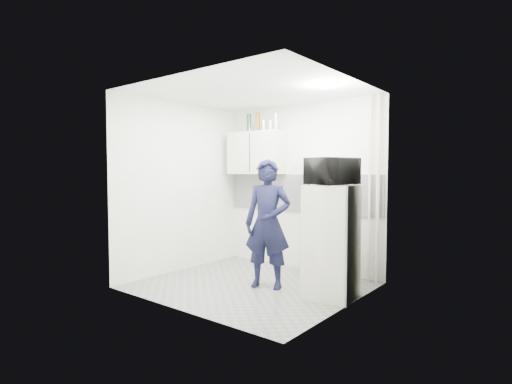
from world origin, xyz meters
The scene contains 22 objects.
floor centered at (0.00, 0.00, 0.00)m, with size 2.80×2.80×0.00m, color gray.
ceiling centered at (0.00, 0.00, 2.60)m, with size 2.80×2.80×0.00m, color white.
wall_back centered at (0.00, 1.25, 1.30)m, with size 2.80×2.80×0.00m, color white.
wall_left centered at (-1.40, 0.00, 1.30)m, with size 2.60×2.60×0.00m, color white.
wall_right centered at (1.40, 0.00, 1.30)m, with size 2.60×2.60×0.00m, color white.
person centered at (0.24, 0.07, 0.85)m, with size 0.62×0.41×1.70m, color black.
stove centered at (0.57, 1.00, 0.41)m, with size 0.51×0.51×0.82m, color beige.
fridge centered at (1.10, 0.22, 0.69)m, with size 0.57×0.57×1.38m, color white.
stove_top centered at (0.57, 1.00, 0.83)m, with size 0.49×0.49×0.03m, color black.
saucepan centered at (0.62, 0.99, 0.90)m, with size 0.18×0.18×0.10m, color silver.
microwave centered at (1.10, 0.22, 1.54)m, with size 0.40×0.59×0.33m, color black.
bottle_c centered at (-0.91, 1.07, 2.35)m, with size 0.07×0.07×0.30m, color #144C1E.
bottle_d centered at (-0.72, 1.07, 2.36)m, with size 0.07×0.07×0.31m, color brown.
canister_a centered at (-0.60, 1.07, 2.29)m, with size 0.07×0.07×0.18m, color silver.
canister_b centered at (-0.47, 1.07, 2.28)m, with size 0.08×0.08×0.16m, color silver.
bottle_e centered at (-0.35, 1.07, 2.34)m, with size 0.07×0.07×0.27m, color silver.
upper_cabinet centered at (-0.75, 1.07, 1.85)m, with size 1.00×0.35×0.70m, color white.
range_hood centered at (0.45, 1.00, 1.57)m, with size 0.60×0.50×0.14m, color beige.
backsplash centered at (0.00, 1.24, 1.20)m, with size 2.74×0.03×0.60m, color white.
pipe_a centered at (1.30, 1.17, 1.30)m, with size 0.05×0.05×2.60m, color beige.
pipe_b centered at (1.18, 1.17, 1.30)m, with size 0.04×0.04×2.60m, color beige.
ceiling_spot_fixture centered at (1.00, 0.20, 2.57)m, with size 0.10×0.10×0.02m, color white.
Camera 1 is at (3.37, -4.14, 1.55)m, focal length 28.00 mm.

